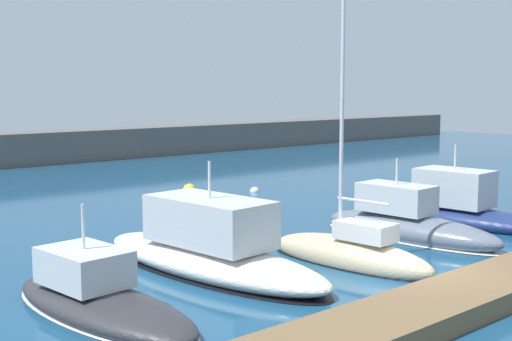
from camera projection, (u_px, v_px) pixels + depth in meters
The scene contains 9 objects.
ground_plane at pixel (416, 285), 19.38m from camera, with size 120.00×120.00×0.00m, color navy.
dock_pier at pixel (479, 291), 17.86m from camera, with size 23.16×2.16×0.54m, color brown.
motorboat_charcoal_nearest at pixel (98, 299), 16.91m from camera, with size 2.92×7.08×2.92m.
motorboat_ivory_second at pixel (208, 249), 20.76m from camera, with size 3.61×9.58×3.61m.
sailboat_sand_third at pixel (351, 254), 21.59m from camera, with size 2.22×6.22×10.63m.
motorboat_slate_fourth at pixel (406, 224), 25.28m from camera, with size 2.49×7.50×3.23m.
motorboat_navy_fifth at pixel (461, 207), 27.93m from camera, with size 2.75×6.99×3.53m.
mooring_buoy_white at pixel (255, 192), 36.62m from camera, with size 0.51×0.51×0.51m, color white.
mooring_buoy_yellow at pixel (189, 190), 37.02m from camera, with size 0.74×0.74×0.74m, color yellow.
Camera 1 is at (-15.86, -11.14, 5.61)m, focal length 47.62 mm.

